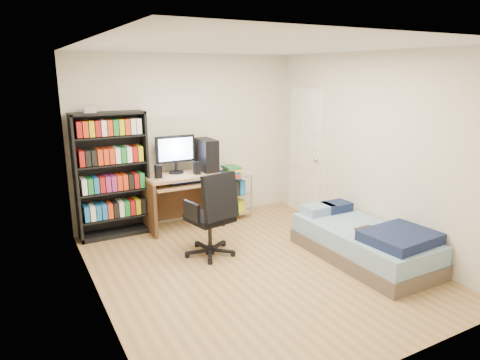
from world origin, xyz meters
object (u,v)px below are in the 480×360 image
office_chair (212,229)px  bed (365,242)px  computer_desk (188,177)px  media_shelf (112,174)px

office_chair → bed: size_ratio=0.60×
computer_desk → media_shelf: bearing=174.6°
computer_desk → bed: 2.65m
bed → office_chair: bearing=147.3°
media_shelf → bed: bearing=-42.7°
office_chair → bed: 1.88m
bed → media_shelf: bearing=137.3°
computer_desk → bed: computer_desk is taller
office_chair → media_shelf: bearing=114.3°
computer_desk → bed: (1.41, -2.19, -0.50)m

